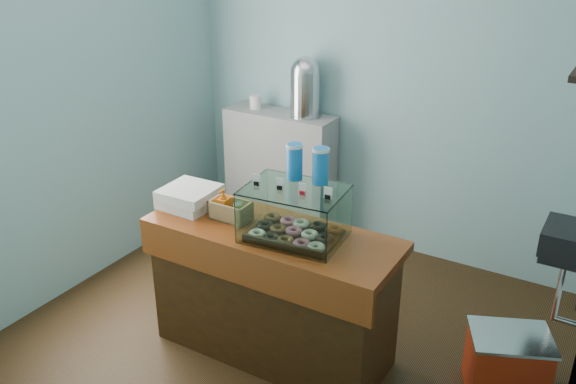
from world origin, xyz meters
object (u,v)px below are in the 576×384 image
Objects in this scene: counter at (272,292)px; display_case at (297,210)px; red_cooler at (507,363)px; coffee_urn at (305,85)px.

display_case is (0.17, 0.03, 0.61)m from counter.
counter is 1.48m from red_cooler.
counter is 2.60× the size of display_case.
coffee_urn reaches higher than red_cooler.
coffee_urn is 0.90× the size of red_cooler.
display_case reaches higher than red_cooler.
red_cooler is (2.07, -1.20, -1.16)m from coffee_urn.
display_case is at bearing 9.05° from counter.
coffee_urn is at bearing 112.01° from display_case.
display_case is 1.56m from red_cooler.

